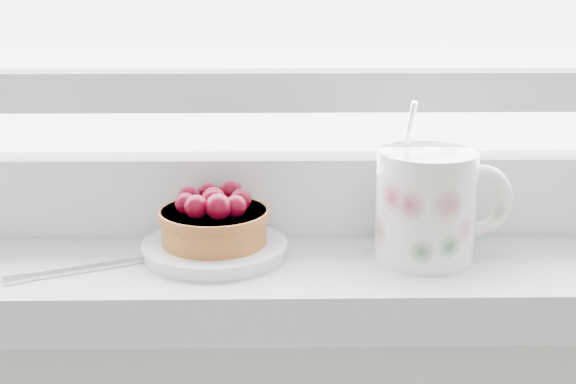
{
  "coord_description": "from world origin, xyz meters",
  "views": [
    {
      "loc": [
        -0.0,
        1.25,
        1.18
      ],
      "look_at": [
        0.01,
        1.88,
        1.0
      ],
      "focal_mm": 50.0,
      "sensor_mm": 36.0,
      "label": 1
    }
  ],
  "objects_px": {
    "fork": "(114,264)",
    "raspberry_tart": "(214,219)",
    "floral_mug": "(429,203)",
    "saucer": "(215,249)"
  },
  "relations": [
    {
      "from": "fork",
      "to": "raspberry_tart",
      "type": "bearing_deg",
      "value": 15.81
    },
    {
      "from": "floral_mug",
      "to": "fork",
      "type": "bearing_deg",
      "value": -176.91
    },
    {
      "from": "floral_mug",
      "to": "fork",
      "type": "relative_size",
      "value": 0.79
    },
    {
      "from": "raspberry_tart",
      "to": "floral_mug",
      "type": "distance_m",
      "value": 0.18
    },
    {
      "from": "saucer",
      "to": "raspberry_tart",
      "type": "bearing_deg",
      "value": 85.87
    },
    {
      "from": "raspberry_tart",
      "to": "fork",
      "type": "relative_size",
      "value": 0.55
    },
    {
      "from": "floral_mug",
      "to": "fork",
      "type": "xyz_separation_m",
      "value": [
        -0.26,
        -0.01,
        -0.05
      ]
    },
    {
      "from": "floral_mug",
      "to": "raspberry_tart",
      "type": "bearing_deg",
      "value": 177.12
    },
    {
      "from": "raspberry_tart",
      "to": "fork",
      "type": "distance_m",
      "value": 0.09
    },
    {
      "from": "floral_mug",
      "to": "fork",
      "type": "distance_m",
      "value": 0.27
    }
  ]
}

